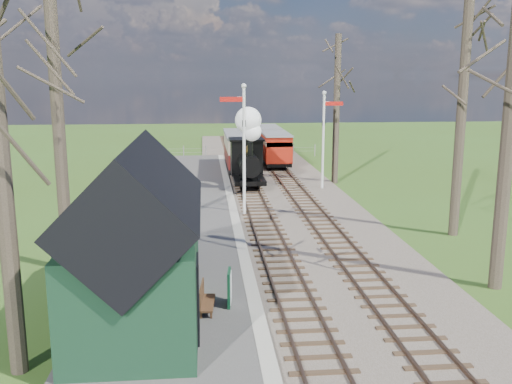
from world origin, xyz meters
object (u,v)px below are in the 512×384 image
semaphore_near (243,140)px  station_shed (138,246)px  locomotive (248,153)px  coach (241,149)px  sign_board (229,288)px  person (186,288)px  semaphore_far (325,133)px  red_carriage_b (267,140)px  bench (204,299)px  red_carriage_a (275,148)px

semaphore_near → station_shed: bearing=-106.4°
locomotive → coach: 6.09m
sign_board → person: person is taller
semaphore_far → red_carriage_b: (-1.77, 13.91, -1.94)m
semaphore_near → bench: (-1.86, -11.40, -3.08)m
red_carriage_a → semaphore_far: bearing=-78.1°
semaphore_near → sign_board: (-1.15, -11.10, -2.91)m
semaphore_near → sign_board: size_ratio=6.09×
semaphore_near → person: (-2.36, -11.47, -2.73)m
station_shed → red_carriage_b: station_shed is taller
semaphore_far → bench: semaphore_far is taller
station_shed → locomotive: 19.15m
station_shed → sign_board: bearing=20.7°
semaphore_far → station_shed: bearing=-115.7°
station_shed → sign_board: station_shed is taller
semaphore_far → person: (-7.50, -17.47, -2.46)m
locomotive → bench: (-2.62, -18.07, -1.62)m
coach → person: 24.41m
locomotive → station_shed: bearing=-102.9°
red_carriage_b → red_carriage_a: bearing=-90.0°
station_shed → semaphore_near: 12.58m
station_shed → red_carriage_a: station_shed is taller
semaphore_near → semaphore_far: 7.91m
locomotive → sign_board: (-1.91, -17.77, -1.44)m
station_shed → red_carriage_b: 32.66m
bench → person: (-0.50, -0.06, 0.36)m
red_carriage_b → sign_board: size_ratio=4.65×
station_shed → red_carriage_b: size_ratio=1.33×
sign_board → red_carriage_b: bearing=81.7°
locomotive → bench: size_ratio=3.65×
locomotive → red_carriage_b: size_ratio=0.99×
semaphore_near → person: bearing=-101.6°
station_shed → coach: bearing=80.1°
red_carriage_b → sign_board: bearing=-98.3°
coach → bench: bearing=-96.2°
semaphore_far → locomotive: semaphore_far is taller
station_shed → locomotive: (4.29, 18.67, -0.11)m
locomotive → bench: bearing=-98.2°
semaphore_far → red_carriage_a: (-1.77, 8.41, -1.94)m
station_shed → bench: (1.67, 0.60, -1.73)m
red_carriage_b → bench: (-5.23, -31.31, -0.87)m
station_shed → coach: (4.30, 24.73, -0.69)m
red_carriage_a → person: red_carriage_a is taller
coach → person: bearing=-97.4°
red_carriage_a → red_carriage_b: 5.50m
semaphore_near → locomotive: bearing=83.5°
locomotive → semaphore_near: bearing=-96.5°
station_shed → bench: station_shed is taller
coach → bench: coach is taller
coach → sign_board: size_ratio=7.34×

